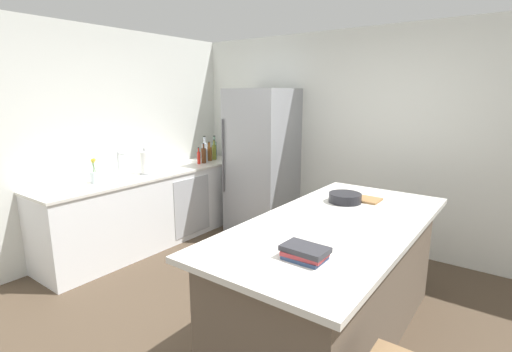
% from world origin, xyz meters
% --- Properties ---
extents(ground_plane, '(7.20, 7.20, 0.00)m').
position_xyz_m(ground_plane, '(0.00, 0.00, 0.00)').
color(ground_plane, '#4C3D2D').
extents(wall_rear, '(6.00, 0.10, 2.60)m').
position_xyz_m(wall_rear, '(0.00, 2.25, 1.30)').
color(wall_rear, silver).
rests_on(wall_rear, ground_plane).
extents(wall_left, '(0.10, 6.00, 2.60)m').
position_xyz_m(wall_left, '(-2.45, 0.00, 1.30)').
color(wall_left, silver).
rests_on(wall_left, ground_plane).
extents(counter_run_left, '(0.67, 2.84, 0.90)m').
position_xyz_m(counter_run_left, '(-2.08, 0.70, 0.45)').
color(counter_run_left, white).
rests_on(counter_run_left, ground_plane).
extents(kitchen_island, '(1.08, 2.29, 0.94)m').
position_xyz_m(kitchen_island, '(0.57, 0.28, 0.47)').
color(kitchen_island, brown).
rests_on(kitchen_island, ground_plane).
extents(refrigerator, '(0.78, 0.76, 1.92)m').
position_xyz_m(refrigerator, '(-1.22, 1.83, 0.96)').
color(refrigerator, '#93969B').
rests_on(refrigerator, ground_plane).
extents(sink_faucet, '(0.15, 0.05, 0.30)m').
position_xyz_m(sink_faucet, '(-2.12, 0.29, 1.06)').
color(sink_faucet, silver).
rests_on(sink_faucet, counter_run_left).
extents(flower_vase, '(0.09, 0.09, 0.27)m').
position_xyz_m(flower_vase, '(-2.11, -0.03, 0.99)').
color(flower_vase, silver).
rests_on(flower_vase, counter_run_left).
extents(paper_towel_roll, '(0.14, 0.14, 0.31)m').
position_xyz_m(paper_towel_roll, '(-2.05, 0.58, 1.04)').
color(paper_towel_roll, gray).
rests_on(paper_towel_roll, counter_run_left).
extents(vinegar_bottle, '(0.05, 0.05, 0.32)m').
position_xyz_m(vinegar_bottle, '(-1.99, 2.00, 1.03)').
color(vinegar_bottle, '#994C23').
rests_on(vinegar_bottle, counter_run_left).
extents(gin_bottle, '(0.07, 0.07, 0.34)m').
position_xyz_m(gin_bottle, '(-2.13, 1.90, 1.04)').
color(gin_bottle, '#8CB79E').
rests_on(gin_bottle, counter_run_left).
extents(olive_oil_bottle, '(0.06, 0.06, 0.29)m').
position_xyz_m(olive_oil_bottle, '(-2.06, 1.82, 1.02)').
color(olive_oil_bottle, olive).
rests_on(olive_oil_bottle, counter_run_left).
extents(whiskey_bottle, '(0.08, 0.08, 0.27)m').
position_xyz_m(whiskey_bottle, '(-2.06, 1.71, 1.01)').
color(whiskey_bottle, brown).
rests_on(whiskey_bottle, counter_run_left).
extents(soda_bottle, '(0.08, 0.08, 0.36)m').
position_xyz_m(soda_bottle, '(-2.06, 1.62, 1.05)').
color(soda_bottle, silver).
rests_on(soda_bottle, counter_run_left).
extents(syrup_bottle, '(0.07, 0.07, 0.28)m').
position_xyz_m(syrup_bottle, '(-1.99, 1.52, 1.01)').
color(syrup_bottle, '#5B3319').
rests_on(syrup_bottle, counter_run_left).
extents(hot_sauce_bottle, '(0.04, 0.04, 0.23)m').
position_xyz_m(hot_sauce_bottle, '(-2.00, 1.43, 0.99)').
color(hot_sauce_bottle, red).
rests_on(hot_sauce_bottle, counter_run_left).
extents(cookbook_stack, '(0.26, 0.17, 0.08)m').
position_xyz_m(cookbook_stack, '(0.69, -0.42, 0.98)').
color(cookbook_stack, '#334770').
rests_on(cookbook_stack, kitchen_island).
extents(mixing_bowl, '(0.28, 0.28, 0.08)m').
position_xyz_m(mixing_bowl, '(0.42, 0.78, 0.98)').
color(mixing_bowl, black).
rests_on(mixing_bowl, kitchen_island).
extents(cutting_board, '(0.32, 0.21, 0.02)m').
position_xyz_m(cutting_board, '(0.50, 0.95, 0.95)').
color(cutting_board, '#9E7042').
rests_on(cutting_board, kitchen_island).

